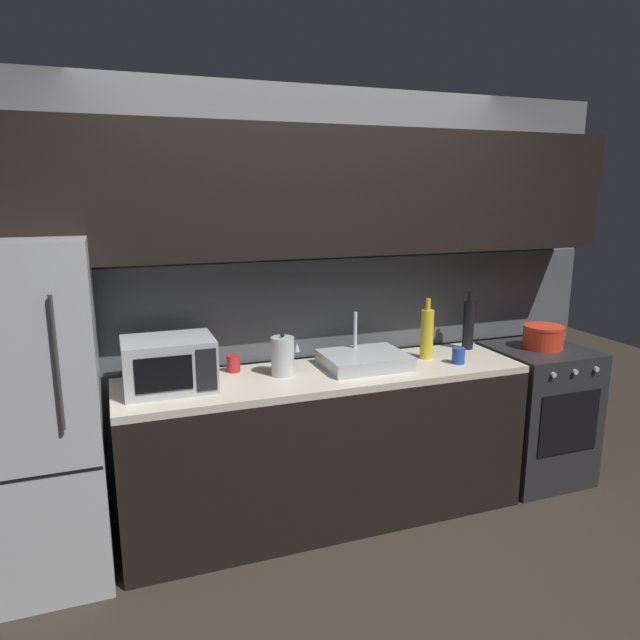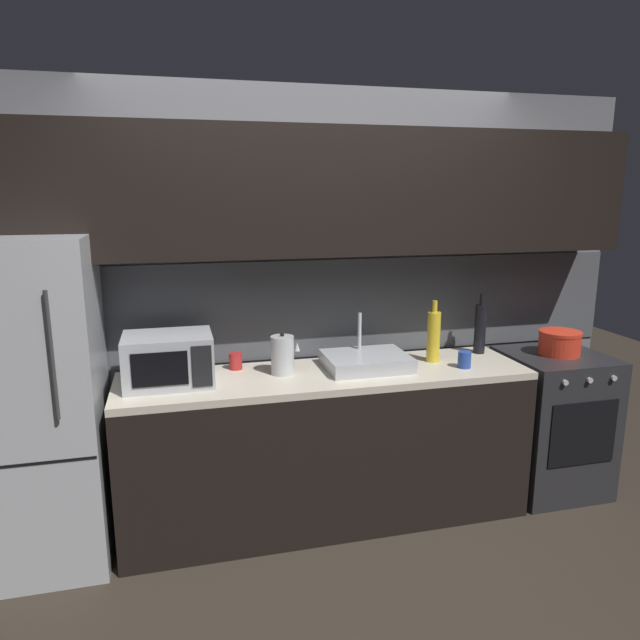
{
  "view_description": "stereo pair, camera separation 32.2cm",
  "coord_description": "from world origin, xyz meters",
  "views": [
    {
      "loc": [
        -1.12,
        -2.05,
        1.91
      ],
      "look_at": [
        -0.04,
        0.9,
        1.21
      ],
      "focal_mm": 32.69,
      "sensor_mm": 36.0,
      "label": 1
    },
    {
      "loc": [
        -0.82,
        -2.15,
        1.91
      ],
      "look_at": [
        -0.04,
        0.9,
        1.21
      ],
      "focal_mm": 32.69,
      "sensor_mm": 36.0,
      "label": 2
    }
  ],
  "objects": [
    {
      "name": "kettle",
      "position": [
        -0.24,
        0.94,
        1.01
      ],
      "size": [
        0.17,
        0.13,
        0.24
      ],
      "color": "#B7BABF",
      "rests_on": "counter_run"
    },
    {
      "name": "wine_bottle_dark",
      "position": [
        1.04,
        1.06,
        1.06
      ],
      "size": [
        0.07,
        0.07,
        0.38
      ],
      "color": "black",
      "rests_on": "counter_run"
    },
    {
      "name": "counter_run",
      "position": [
        0.0,
        0.9,
        0.45
      ],
      "size": [
        2.33,
        0.6,
        0.9
      ],
      "color": "black",
      "rests_on": "ground"
    },
    {
      "name": "ground_plane",
      "position": [
        0.0,
        0.0,
        0.0
      ],
      "size": [
        10.0,
        10.0,
        0.0
      ],
      "primitive_type": "plane",
      "color": "#2D261E"
    },
    {
      "name": "back_wall",
      "position": [
        0.0,
        1.2,
        1.55
      ],
      "size": [
        4.07,
        0.44,
        2.5
      ],
      "color": "slate",
      "rests_on": "ground"
    },
    {
      "name": "mug_blue",
      "position": [
        0.8,
        0.79,
        0.95
      ],
      "size": [
        0.08,
        0.08,
        0.1
      ],
      "primitive_type": "cylinder",
      "color": "#234299",
      "rests_on": "counter_run"
    },
    {
      "name": "oven_range",
      "position": [
        1.5,
        0.9,
        0.45
      ],
      "size": [
        0.6,
        0.62,
        0.9
      ],
      "color": "#232326",
      "rests_on": "ground"
    },
    {
      "name": "sink_basin",
      "position": [
        0.25,
        0.93,
        0.94
      ],
      "size": [
        0.48,
        0.38,
        0.3
      ],
      "color": "#ADAFB5",
      "rests_on": "counter_run"
    },
    {
      "name": "mug_red",
      "position": [
        -0.49,
        1.09,
        0.95
      ],
      "size": [
        0.08,
        0.08,
        0.1
      ],
      "primitive_type": "cylinder",
      "color": "#A82323",
      "rests_on": "counter_run"
    },
    {
      "name": "wine_bottle_yellow",
      "position": [
        0.68,
        0.96,
        1.06
      ],
      "size": [
        0.08,
        0.08,
        0.37
      ],
      "color": "gold",
      "rests_on": "counter_run"
    },
    {
      "name": "refrigerator",
      "position": [
        -1.54,
        0.9,
        0.85
      ],
      "size": [
        0.68,
        0.69,
        1.7
      ],
      "color": "#ADAFB5",
      "rests_on": "ground"
    },
    {
      "name": "cooking_pot",
      "position": [
        1.51,
        0.9,
        0.98
      ],
      "size": [
        0.26,
        0.26,
        0.15
      ],
      "color": "red",
      "rests_on": "oven_range"
    },
    {
      "name": "microwave",
      "position": [
        -0.86,
        0.92,
        1.04
      ],
      "size": [
        0.46,
        0.35,
        0.27
      ],
      "color": "#A8AAAF",
      "rests_on": "counter_run"
    }
  ]
}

